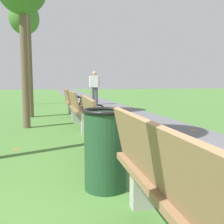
{
  "coord_description": "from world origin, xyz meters",
  "views": [
    {
      "loc": [
        -1.21,
        -1.34,
        1.11
      ],
      "look_at": [
        -0.05,
        3.3,
        0.55
      ],
      "focal_mm": 40.82,
      "sensor_mm": 36.0,
      "label": 1
    }
  ],
  "objects_px": {
    "park_bench_3": "(79,108)",
    "park_bench_4": "(71,102)",
    "park_bench_1": "(176,190)",
    "park_bench_2": "(99,125)",
    "trash_bin": "(106,149)",
    "pedestrian_walking": "(95,86)",
    "tree_5": "(24,19)"
  },
  "relations": [
    {
      "from": "park_bench_4",
      "to": "pedestrian_walking",
      "type": "height_order",
      "value": "pedestrian_walking"
    },
    {
      "from": "park_bench_2",
      "to": "tree_5",
      "type": "bearing_deg",
      "value": 100.1
    },
    {
      "from": "park_bench_4",
      "to": "park_bench_1",
      "type": "bearing_deg",
      "value": -90.0
    },
    {
      "from": "park_bench_3",
      "to": "tree_5",
      "type": "relative_size",
      "value": 0.32
    },
    {
      "from": "park_bench_4",
      "to": "trash_bin",
      "type": "relative_size",
      "value": 1.91
    },
    {
      "from": "park_bench_1",
      "to": "trash_bin",
      "type": "height_order",
      "value": "park_bench_1"
    },
    {
      "from": "park_bench_4",
      "to": "pedestrian_walking",
      "type": "bearing_deg",
      "value": 69.55
    },
    {
      "from": "park_bench_3",
      "to": "pedestrian_walking",
      "type": "bearing_deg",
      "value": 76.4
    },
    {
      "from": "park_bench_2",
      "to": "park_bench_4",
      "type": "height_order",
      "value": "same"
    },
    {
      "from": "park_bench_1",
      "to": "park_bench_4",
      "type": "xyz_separation_m",
      "value": [
        -0.0,
        6.97,
        0.0
      ]
    },
    {
      "from": "park_bench_1",
      "to": "park_bench_2",
      "type": "bearing_deg",
      "value": 90.0
    },
    {
      "from": "park_bench_1",
      "to": "pedestrian_walking",
      "type": "bearing_deg",
      "value": 82.25
    },
    {
      "from": "park_bench_4",
      "to": "pedestrian_walking",
      "type": "relative_size",
      "value": 0.99
    },
    {
      "from": "park_bench_3",
      "to": "park_bench_1",
      "type": "bearing_deg",
      "value": -90.0
    },
    {
      "from": "park_bench_1",
      "to": "park_bench_2",
      "type": "xyz_separation_m",
      "value": [
        0.0,
        2.33,
        0.0
      ]
    },
    {
      "from": "park_bench_3",
      "to": "pedestrian_walking",
      "type": "height_order",
      "value": "pedestrian_walking"
    },
    {
      "from": "park_bench_3",
      "to": "trash_bin",
      "type": "height_order",
      "value": "park_bench_3"
    },
    {
      "from": "pedestrian_walking",
      "to": "trash_bin",
      "type": "bearing_deg",
      "value": -99.55
    },
    {
      "from": "park_bench_3",
      "to": "tree_5",
      "type": "xyz_separation_m",
      "value": [
        -1.73,
        7.24,
        3.65
      ]
    },
    {
      "from": "pedestrian_walking",
      "to": "tree_5",
      "type": "bearing_deg",
      "value": 161.76
    },
    {
      "from": "trash_bin",
      "to": "park_bench_3",
      "type": "bearing_deg",
      "value": 87.64
    },
    {
      "from": "park_bench_4",
      "to": "tree_5",
      "type": "xyz_separation_m",
      "value": [
        -1.73,
        5.07,
        3.65
      ]
    },
    {
      "from": "park_bench_2",
      "to": "tree_5",
      "type": "relative_size",
      "value": 0.33
    },
    {
      "from": "park_bench_1",
      "to": "tree_5",
      "type": "relative_size",
      "value": 0.33
    },
    {
      "from": "park_bench_1",
      "to": "park_bench_2",
      "type": "height_order",
      "value": "same"
    },
    {
      "from": "park_bench_1",
      "to": "trash_bin",
      "type": "relative_size",
      "value": 1.92
    },
    {
      "from": "park_bench_2",
      "to": "park_bench_3",
      "type": "bearing_deg",
      "value": 90.0
    },
    {
      "from": "tree_5",
      "to": "trash_bin",
      "type": "xyz_separation_m",
      "value": [
        1.58,
        -10.82,
        -3.71
      ]
    },
    {
      "from": "park_bench_2",
      "to": "tree_5",
      "type": "height_order",
      "value": "tree_5"
    },
    {
      "from": "park_bench_4",
      "to": "tree_5",
      "type": "bearing_deg",
      "value": 108.84
    },
    {
      "from": "trash_bin",
      "to": "tree_5",
      "type": "bearing_deg",
      "value": 98.32
    },
    {
      "from": "park_bench_3",
      "to": "park_bench_4",
      "type": "height_order",
      "value": "same"
    }
  ]
}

